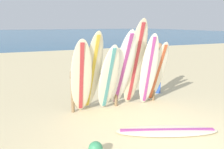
% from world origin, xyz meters
% --- Properties ---
extents(ground_plane, '(120.00, 120.00, 0.00)m').
position_xyz_m(ground_plane, '(0.00, 0.00, 0.00)').
color(ground_plane, beige).
extents(ocean_water, '(120.00, 80.00, 0.01)m').
position_xyz_m(ocean_water, '(0.00, 58.00, 0.00)').
color(ocean_water, '#1E5984').
rests_on(ocean_water, ground).
extents(surfboard_rack, '(2.69, 0.09, 1.14)m').
position_xyz_m(surfboard_rack, '(-0.19, 2.67, 0.73)').
color(surfboard_rack, olive).
rests_on(surfboard_rack, ground).
extents(surfboard_leaning_far_left, '(0.68, 1.01, 2.07)m').
position_xyz_m(surfboard_leaning_far_left, '(-1.33, 2.30, 1.03)').
color(surfboard_leaning_far_left, beige).
rests_on(surfboard_leaning_far_left, ground).
extents(surfboard_leaning_left, '(0.52, 1.12, 2.24)m').
position_xyz_m(surfboard_leaning_left, '(-1.02, 2.36, 1.12)').
color(surfboard_leaning_left, beige).
rests_on(surfboard_leaning_left, ground).
extents(surfboard_leaning_center_left, '(0.52, 0.92, 1.91)m').
position_xyz_m(surfboard_leaning_center_left, '(-0.60, 2.26, 0.95)').
color(surfboard_leaning_center_left, silver).
rests_on(surfboard_leaning_center_left, ground).
extents(surfboard_leaning_center, '(0.53, 1.15, 2.27)m').
position_xyz_m(surfboard_leaning_center, '(-0.17, 2.29, 1.13)').
color(surfboard_leaning_center, white).
rests_on(surfboard_leaning_center, ground).
extents(surfboard_leaning_center_right, '(0.57, 0.98, 2.54)m').
position_xyz_m(surfboard_leaning_center_right, '(0.25, 2.36, 1.27)').
color(surfboard_leaning_center_right, beige).
rests_on(surfboard_leaning_center_right, ground).
extents(surfboard_leaning_right, '(0.59, 0.83, 2.15)m').
position_xyz_m(surfboard_leaning_right, '(0.63, 2.24, 1.08)').
color(surfboard_leaning_right, silver).
rests_on(surfboard_leaning_right, ground).
extents(surfboard_leaning_far_right, '(0.61, 0.81, 1.90)m').
position_xyz_m(surfboard_leaning_far_right, '(1.04, 2.42, 0.95)').
color(surfboard_leaning_far_right, white).
rests_on(surfboard_leaning_far_right, ground).
extents(surfboard_lying_on_sand, '(2.35, 1.38, 0.08)m').
position_xyz_m(surfboard_lying_on_sand, '(0.15, 0.64, 0.04)').
color(surfboard_lying_on_sand, beige).
rests_on(surfboard_lying_on_sand, ground).
extents(beachgoer_standing, '(0.25, 0.32, 1.75)m').
position_xyz_m(beachgoer_standing, '(1.71, 3.35, 0.96)').
color(beachgoer_standing, '#3359B2').
rests_on(beachgoer_standing, ground).
extents(beach_ball, '(0.27, 0.27, 0.27)m').
position_xyz_m(beach_ball, '(-1.63, 0.38, 0.13)').
color(beach_ball, '#388C59').
rests_on(beach_ball, ground).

